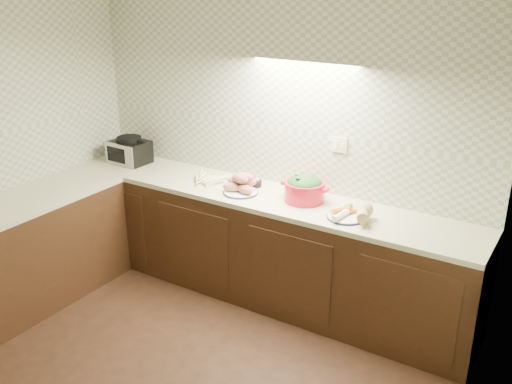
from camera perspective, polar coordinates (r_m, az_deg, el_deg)
The scene contains 8 objects.
room at distance 3.23m, azimuth -13.83°, elevation 3.69°, with size 3.60×3.60×2.60m.
counter at distance 4.57m, azimuth -12.57°, elevation -6.92°, with size 3.60×3.60×0.90m.
toaster_oven at distance 5.42m, azimuth -12.54°, elevation 4.05°, with size 0.36×0.28×0.25m.
parsnip_pile at distance 4.86m, azimuth -4.99°, elevation 1.43°, with size 0.30×0.30×0.07m.
sweet_potato_plate at distance 4.57m, azimuth -1.49°, elevation 0.70°, with size 0.29×0.29×0.17m.
onion_bowl at distance 4.73m, azimuth -0.25°, elevation 1.04°, with size 0.13×0.13×0.10m.
dutch_oven at distance 4.41m, azimuth 4.87°, elevation 0.39°, with size 0.38×0.33×0.22m.
veg_plate at distance 4.16m, azimuth 9.85°, elevation -2.03°, with size 0.35×0.34×0.13m.
Camera 1 is at (2.24, -2.13, 2.57)m, focal length 40.00 mm.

